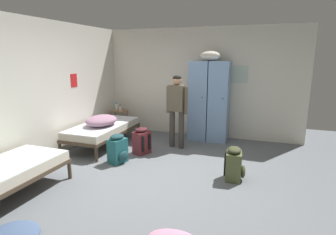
# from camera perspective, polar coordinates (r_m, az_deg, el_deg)

# --- Properties ---
(ground_plane) EXTENTS (8.31, 8.31, 0.00)m
(ground_plane) POSITION_cam_1_polar(r_m,az_deg,el_deg) (4.68, -1.09, -12.08)
(ground_plane) COLOR slate
(room_backdrop) EXTENTS (4.87, 5.25, 2.63)m
(room_backdrop) POSITION_cam_1_polar(r_m,az_deg,el_deg) (5.96, -8.05, 6.32)
(room_backdrop) COLOR silver
(room_backdrop) RESTS_ON ground_plane
(locker_bank) EXTENTS (0.90, 0.55, 2.07)m
(locker_bank) POSITION_cam_1_polar(r_m,az_deg,el_deg) (6.49, 8.56, 3.73)
(locker_bank) COLOR #7A9ECC
(locker_bank) RESTS_ON ground_plane
(shelf_unit) EXTENTS (0.38, 0.30, 0.57)m
(shelf_unit) POSITION_cam_1_polar(r_m,az_deg,el_deg) (7.35, -10.12, -0.23)
(shelf_unit) COLOR #99704C
(shelf_unit) RESTS_ON ground_plane
(bed_left_rear) EXTENTS (0.90, 1.90, 0.49)m
(bed_left_rear) POSITION_cam_1_polar(r_m,az_deg,el_deg) (6.27, -13.31, -2.29)
(bed_left_rear) COLOR #473828
(bed_left_rear) RESTS_ON ground_plane
(bedding_heap) EXTENTS (0.61, 0.78, 0.22)m
(bedding_heap) POSITION_cam_1_polar(r_m,az_deg,el_deg) (6.09, -13.65, -0.60)
(bedding_heap) COLOR gray
(bedding_heap) RESTS_ON bed_left_rear
(person_traveler) EXTENTS (0.49, 0.24, 1.57)m
(person_traveler) POSITION_cam_1_polar(r_m,az_deg,el_deg) (5.84, 1.85, 2.64)
(person_traveler) COLOR #3D3833
(person_traveler) RESTS_ON ground_plane
(water_bottle) EXTENTS (0.06, 0.06, 0.20)m
(water_bottle) POSITION_cam_1_polar(r_m,az_deg,el_deg) (7.35, -10.69, 2.23)
(water_bottle) COLOR silver
(water_bottle) RESTS_ON shelf_unit
(lotion_bottle) EXTENTS (0.06, 0.06, 0.16)m
(lotion_bottle) POSITION_cam_1_polar(r_m,az_deg,el_deg) (7.23, -9.89, 1.95)
(lotion_bottle) COLOR beige
(lotion_bottle) RESTS_ON shelf_unit
(backpack_teal) EXTENTS (0.39, 0.37, 0.55)m
(backpack_teal) POSITION_cam_1_polar(r_m,az_deg,el_deg) (5.24, -10.37, -6.51)
(backpack_teal) COLOR #23666B
(backpack_teal) RESTS_ON ground_plane
(backpack_olive) EXTENTS (0.36, 0.34, 0.55)m
(backpack_olive) POSITION_cam_1_polar(r_m,az_deg,el_deg) (4.59, 13.60, -9.44)
(backpack_olive) COLOR #566038
(backpack_olive) RESTS_ON ground_plane
(backpack_maroon) EXTENTS (0.40, 0.39, 0.55)m
(backpack_maroon) POSITION_cam_1_polar(r_m,az_deg,el_deg) (5.65, -5.55, -4.91)
(backpack_maroon) COLOR maroon
(backpack_maroon) RESTS_ON ground_plane
(clothes_pile_denim) EXTENTS (0.55, 0.51, 0.13)m
(clothes_pile_denim) POSITION_cam_1_polar(r_m,az_deg,el_deg) (3.65, -29.38, -20.46)
(clothes_pile_denim) COLOR #42567A
(clothes_pile_denim) RESTS_ON ground_plane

